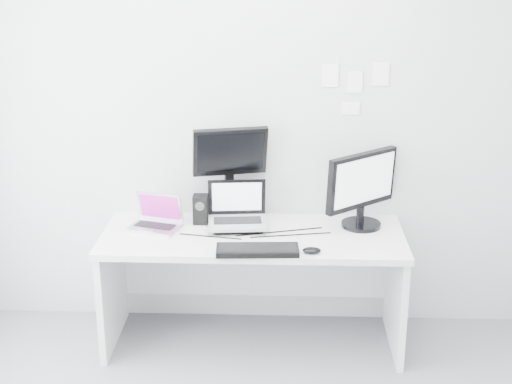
# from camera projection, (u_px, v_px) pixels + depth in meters

# --- Properties ---
(back_wall) EXTENTS (3.60, 0.00, 3.60)m
(back_wall) POSITION_uv_depth(u_px,v_px,m) (255.00, 118.00, 4.52)
(back_wall) COLOR silver
(back_wall) RESTS_ON ground
(desk) EXTENTS (1.80, 0.70, 0.73)m
(desk) POSITION_uv_depth(u_px,v_px,m) (253.00, 289.00, 4.51)
(desk) COLOR silver
(desk) RESTS_ON ground
(macbook) EXTENTS (0.34, 0.30, 0.22)m
(macbook) POSITION_uv_depth(u_px,v_px,m) (153.00, 212.00, 4.43)
(macbook) COLOR #A7A6AB
(macbook) RESTS_ON desk
(speaker) EXTENTS (0.12, 0.12, 0.18)m
(speaker) POSITION_uv_depth(u_px,v_px,m) (201.00, 209.00, 4.53)
(speaker) COLOR black
(speaker) RESTS_ON desk
(dell_laptop) EXTENTS (0.38, 0.31, 0.29)m
(dell_laptop) POSITION_uv_depth(u_px,v_px,m) (237.00, 206.00, 4.42)
(dell_laptop) COLOR #9D9FA4
(dell_laptop) RESTS_ON desk
(rear_monitor) EXTENTS (0.48, 0.27, 0.61)m
(rear_monitor) POSITION_uv_depth(u_px,v_px,m) (230.00, 172.00, 4.53)
(rear_monitor) COLOR black
(rear_monitor) RESTS_ON desk
(samsung_monitor) EXTENTS (0.56, 0.52, 0.48)m
(samsung_monitor) POSITION_uv_depth(u_px,v_px,m) (363.00, 189.00, 4.43)
(samsung_monitor) COLOR black
(samsung_monitor) RESTS_ON desk
(keyboard) EXTENTS (0.47, 0.19, 0.03)m
(keyboard) POSITION_uv_depth(u_px,v_px,m) (257.00, 250.00, 4.12)
(keyboard) COLOR black
(keyboard) RESTS_ON desk
(mouse) EXTENTS (0.11, 0.07, 0.03)m
(mouse) POSITION_uv_depth(u_px,v_px,m) (312.00, 250.00, 4.12)
(mouse) COLOR black
(mouse) RESTS_ON desk
(wall_note_0) EXTENTS (0.10, 0.00, 0.14)m
(wall_note_0) POSITION_uv_depth(u_px,v_px,m) (330.00, 75.00, 4.41)
(wall_note_0) COLOR white
(wall_note_0) RESTS_ON back_wall
(wall_note_1) EXTENTS (0.09, 0.00, 0.13)m
(wall_note_1) POSITION_uv_depth(u_px,v_px,m) (355.00, 82.00, 4.42)
(wall_note_1) COLOR white
(wall_note_1) RESTS_ON back_wall
(wall_note_2) EXTENTS (0.10, 0.00, 0.14)m
(wall_note_2) POSITION_uv_depth(u_px,v_px,m) (381.00, 74.00, 4.40)
(wall_note_2) COLOR white
(wall_note_2) RESTS_ON back_wall
(wall_note_3) EXTENTS (0.11, 0.00, 0.08)m
(wall_note_3) POSITION_uv_depth(u_px,v_px,m) (351.00, 108.00, 4.47)
(wall_note_3) COLOR white
(wall_note_3) RESTS_ON back_wall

